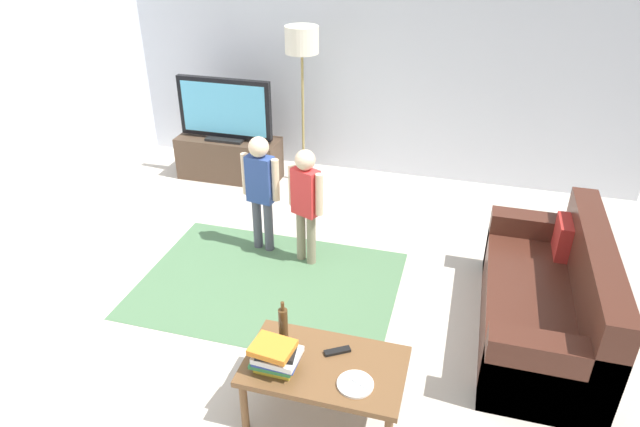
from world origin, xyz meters
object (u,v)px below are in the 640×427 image
Objects in this scene: floor_lamp at (302,49)px; couch at (552,305)px; tv_remote at (337,351)px; tv at (225,110)px; plate at (355,384)px; child_near_tv at (261,184)px; child_center at (306,197)px; tv_stand at (230,159)px; book_stack at (275,356)px; bottle at (283,327)px; coffee_table at (325,370)px.

couch is at bearing -39.15° from floor_lamp.
tv is at bearing 92.33° from tv_remote.
couch reaches higher than plate.
child_near_tv is at bearing 92.22° from tv_remote.
child_center is at bearing -46.08° from tv.
couch is 10.59× the size of tv_remote.
book_stack reaches higher than tv_stand.
plate is (0.52, -0.22, -0.14)m from bottle.
tv reaches higher than bottle.
coffee_table is at bearing -144.99° from tv_remote.
book_stack is (0.35, -1.79, -0.14)m from child_center.
tv reaches higher than coffee_table.
couch is 2.16m from book_stack.
floor_lamp reaches higher than tv_stand.
bottle is (0.85, -3.19, -0.98)m from floor_lamp.
tv_stand is 5.45× the size of plate.
floor_lamp is at bearing 92.63° from child_near_tv.
couch is (3.46, -1.95, 0.05)m from tv_stand.
plate is at bearing -28.58° from coffee_table.
book_stack is 0.51m from plate.
child_center is (-2.06, 0.49, 0.37)m from couch.
tv is at bearing -90.00° from tv_stand.
tv is 3.48m from bottle.
coffee_table is 5.88× the size of tv_remote.
child_center is 3.68× the size of book_stack.
tv_remote is (2.07, -2.99, -0.42)m from tv.
plate is (-1.22, -1.30, 0.14)m from couch.
tv is at bearing 119.75° from bottle.
tv_remote is at bearing -55.49° from tv_stand.
tv_stand reaches higher than tv_remote.
tv_remote is (2.07, -3.01, 0.19)m from tv_stand.
plate is at bearing -87.02° from tv_remote.
couch is at bearing -13.25° from child_center.
coffee_table is (1.08, -1.76, -0.31)m from child_near_tv.
child_near_tv is at bearing 113.16° from book_stack.
couch is 1.75m from tv_remote.
child_center is 1.70m from tv_remote.
child_near_tv is 1.84m from bottle.
coffee_table is (2.02, -3.11, -0.48)m from tv.
tv is at bearing 124.83° from child_near_tv.
tv_remote is at bearing -55.30° from tv.
tv_stand reaches higher than coffee_table.
child_center is at bearing 166.75° from couch.
book_stack is 1.36× the size of plate.
book_stack is at bearing -61.63° from tv.
book_stack reaches higher than tv_remote.
bottle reaches higher than coffee_table.
couch is 2.06m from bottle.
coffee_table is 2.95× the size of bottle.
child_near_tv is 2.01m from tv_remote.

